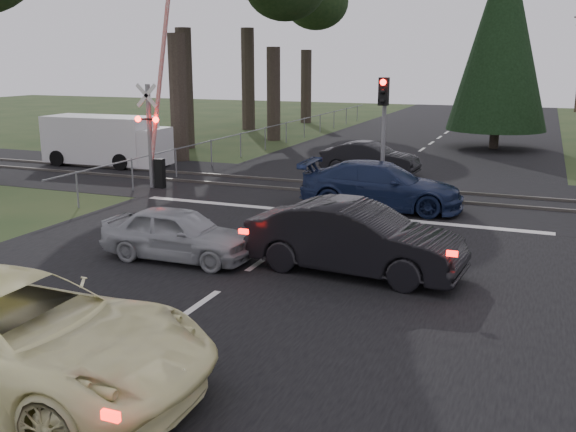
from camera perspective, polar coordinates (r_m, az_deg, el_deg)
The scene contains 16 objects.
ground at distance 12.72m, azimuth -7.94°, elevation -7.85°, with size 120.00×120.00×0.00m, color #243819.
road at distance 21.60m, azimuth 5.21°, elevation 1.23°, with size 14.00×100.00×0.01m, color black.
rail_corridor at distance 23.48m, azimuth 6.61°, elevation 2.21°, with size 120.00×8.00×0.01m, color black.
stop_line at distance 19.92m, azimuth 3.72°, elevation 0.22°, with size 13.00×0.35×0.00m, color silver.
rail_near at distance 22.72m, azimuth 6.08°, elevation 1.95°, with size 120.00×0.12×0.10m, color #59544C.
rail_far at distance 24.23m, azimuth 7.11°, elevation 2.66°, with size 120.00×0.12×0.10m, color #59544C.
crossing_signal at distance 24.14m, azimuth -11.75°, elevation 7.25°, with size 1.62×0.38×6.96m.
traffic_signal_center at distance 21.57m, azimuth 8.46°, elevation 8.66°, with size 0.32×0.48×4.10m.
conifer_tree at distance 36.35m, azimuth 18.50°, elevation 15.13°, with size 5.20×5.20×11.00m.
fence_left at distance 35.81m, azimuth -1.06°, elevation 6.23°, with size 0.10×36.00×1.20m, color slate, non-canonical shape.
cream_coupe at distance 10.05m, azimuth -23.37°, elevation -9.78°, with size 2.75×5.97×1.66m, color #FFFAB6.
dark_hatchback at distance 14.29m, azimuth 5.96°, elevation -2.02°, with size 1.67×4.80×1.58m, color black.
silver_car at distance 15.43m, azimuth -9.72°, elevation -1.57°, with size 1.50×3.72×1.27m, color #95999D.
blue_sedan at distance 20.65m, azimuth 8.29°, elevation 2.67°, with size 2.09×5.15×1.49m, color #162244.
dark_car_far at distance 26.92m, azimuth 7.29°, elevation 5.08°, with size 1.41×4.03×1.33m, color black.
white_van at distance 30.10m, azimuth -15.63°, elevation 6.46°, with size 5.73×2.39×2.20m.
Camera 1 is at (5.95, -10.24, 4.64)m, focal length 40.00 mm.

